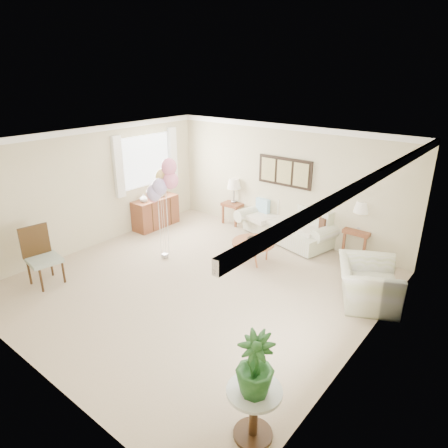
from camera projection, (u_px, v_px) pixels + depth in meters
name	position (u px, v px, depth m)	size (l,w,h in m)	color
ground_plane	(197.00, 284.00, 7.38)	(6.00, 6.00, 0.00)	tan
room_shell	(194.00, 198.00, 6.91)	(6.04, 6.04, 2.60)	#B9B089
wall_art_triptych	(285.00, 172.00, 8.96)	(1.35, 0.06, 0.65)	black
sofa	(288.00, 225.00, 9.22)	(2.52, 1.34, 0.86)	beige
end_table_left	(234.00, 206.00, 10.12)	(0.51, 0.46, 0.55)	brown
end_table_right	(359.00, 233.00, 8.36)	(0.55, 0.50, 0.60)	brown
lamp_left	(234.00, 185.00, 9.91)	(0.35, 0.35, 0.62)	gray
lamp_right	(362.00, 208.00, 8.16)	(0.34, 0.34, 0.61)	gray
coffee_table	(253.00, 243.00, 8.11)	(0.88, 0.88, 0.44)	brown
decor_bowl	(253.00, 239.00, 8.12)	(0.25, 0.25, 0.06)	#2E2821
armchair	(368.00, 283.00, 6.69)	(1.10, 0.96, 0.72)	beige
side_table	(254.00, 401.00, 4.17)	(0.59, 0.59, 0.64)	silver
potted_plant	(255.00, 365.00, 3.95)	(0.39, 0.39, 0.70)	#184A1B
accent_chair	(41.00, 254.00, 7.25)	(0.61, 0.61, 1.09)	gray
credenza	(156.00, 212.00, 9.94)	(0.46, 1.20, 0.74)	brown
vase_white	(144.00, 198.00, 9.50)	(0.19, 0.19, 0.20)	silver
vase_sage	(161.00, 193.00, 9.90)	(0.20, 0.20, 0.20)	#B4BFAA
balloon_cluster	(162.00, 184.00, 7.78)	(0.64, 0.55, 2.14)	gray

